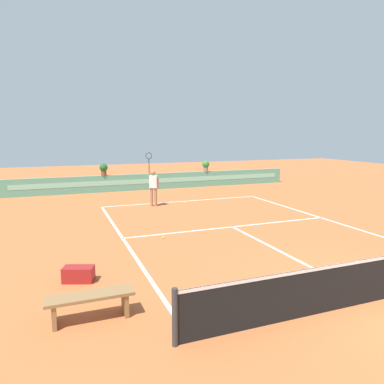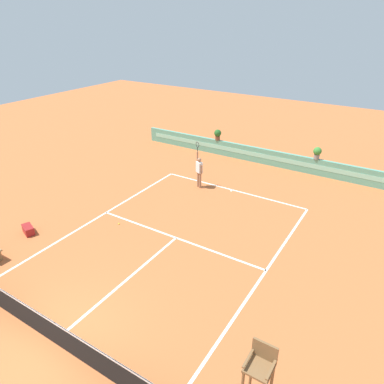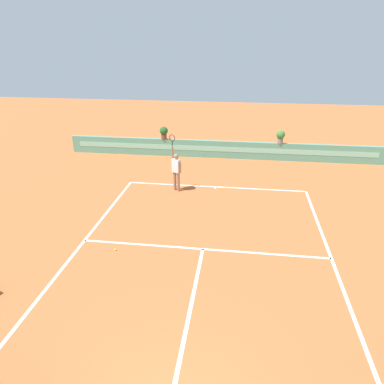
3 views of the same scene
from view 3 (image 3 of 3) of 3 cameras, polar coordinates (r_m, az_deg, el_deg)
ground_plane at (r=11.93m, az=1.48°, el=-9.90°), size 60.00×60.00×0.00m
court_lines at (r=12.53m, az=1.85°, el=-8.11°), size 8.32×11.94×0.01m
back_wall_barrier at (r=21.23m, az=4.70°, el=6.63°), size 18.00×0.21×1.00m
tennis_player at (r=16.37m, az=-2.48°, el=3.65°), size 0.56×0.36×2.58m
tennis_ball_near_baseline at (r=12.42m, az=-11.87°, el=-8.80°), size 0.07×0.07×0.07m
potted_plant_left at (r=21.43m, az=-4.42°, el=9.32°), size 0.48×0.48×0.72m
potted_plant_right at (r=21.07m, az=13.64°, el=8.50°), size 0.48×0.48×0.72m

